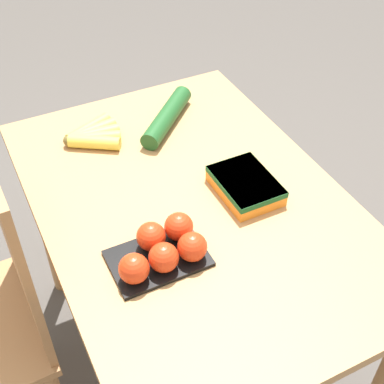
# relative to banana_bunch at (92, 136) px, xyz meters

# --- Properties ---
(ground_plane) EXTENTS (12.00, 12.00, 0.00)m
(ground_plane) POSITION_rel_banana_bunch_xyz_m (-0.36, -0.15, -0.76)
(ground_plane) COLOR #4C4742
(dining_table) EXTENTS (1.12, 0.76, 0.74)m
(dining_table) POSITION_rel_banana_bunch_xyz_m (-0.36, -0.15, -0.14)
(dining_table) COLOR #B27F4C
(dining_table) RESTS_ON ground_plane
(banana_bunch) EXTENTS (0.17, 0.17, 0.04)m
(banana_bunch) POSITION_rel_banana_bunch_xyz_m (0.00, 0.00, 0.00)
(banana_bunch) COLOR brown
(banana_bunch) RESTS_ON dining_table
(tomato_pack) EXTENTS (0.15, 0.22, 0.08)m
(tomato_pack) POSITION_rel_banana_bunch_xyz_m (-0.51, 0.00, 0.02)
(tomato_pack) COLOR black
(tomato_pack) RESTS_ON dining_table
(carrot_bag) EXTENTS (0.19, 0.14, 0.05)m
(carrot_bag) POSITION_rel_banana_bunch_xyz_m (-0.39, -0.29, 0.01)
(carrot_bag) COLOR orange
(carrot_bag) RESTS_ON dining_table
(cucumber_near) EXTENTS (0.23, 0.24, 0.06)m
(cucumber_near) POSITION_rel_banana_bunch_xyz_m (-0.02, -0.23, 0.01)
(cucumber_near) COLOR #1E5123
(cucumber_near) RESTS_ON dining_table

